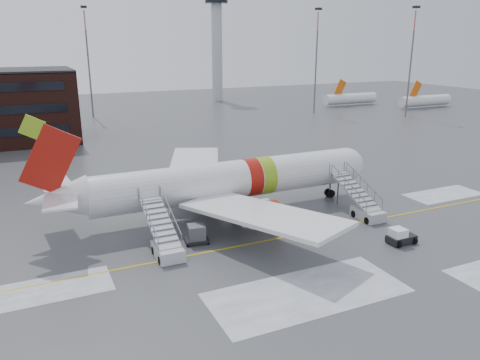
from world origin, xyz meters
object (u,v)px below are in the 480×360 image
airstair_fwd (363,207)px  uld_container (197,235)px  pushback_tug (400,237)px  airstair_aft (165,242)px  airliner (223,182)px

airstair_fwd → uld_container: (-17.16, 0.95, -0.30)m
airstair_fwd → pushback_tug: bearing=-101.0°
pushback_tug → airstair_fwd: bearing=79.0°
airstair_aft → pushback_tug: (18.96, -6.49, -0.44)m
airstair_fwd → uld_container: size_ratio=3.50×
pushback_tug → uld_container: bearing=154.9°
airstair_fwd → uld_container: airstair_fwd is taller
airliner → airstair_fwd: size_ratio=4.55×
airstair_aft → pushback_tug: bearing=-18.9°
airstair_aft → uld_container: (3.06, 0.95, -0.30)m
uld_container → airstair_aft: bearing=-162.7°
airstair_fwd → airliner: bearing=152.1°
airstair_fwd → uld_container: 17.19m
airstair_aft → airstair_fwd: bearing=0.0°
airliner → airstair_aft: (-7.90, -6.54, -2.35)m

